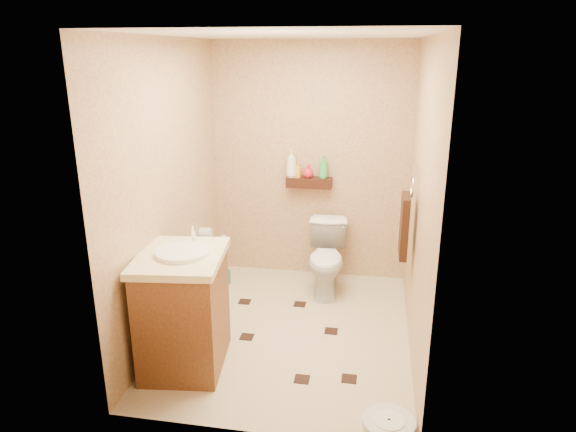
# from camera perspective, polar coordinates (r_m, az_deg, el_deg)

# --- Properties ---
(ground) EXTENTS (2.50, 2.50, 0.00)m
(ground) POSITION_cam_1_polar(r_m,az_deg,el_deg) (4.51, 0.19, -12.62)
(ground) COLOR beige
(ground) RESTS_ON ground
(wall_back) EXTENTS (2.00, 0.04, 2.40)m
(wall_back) POSITION_cam_1_polar(r_m,az_deg,el_deg) (5.23, 2.51, 5.87)
(wall_back) COLOR tan
(wall_back) RESTS_ON ground
(wall_front) EXTENTS (2.00, 0.04, 2.40)m
(wall_front) POSITION_cam_1_polar(r_m,az_deg,el_deg) (2.87, -3.97, -4.45)
(wall_front) COLOR tan
(wall_front) RESTS_ON ground
(wall_left) EXTENTS (0.04, 2.50, 2.40)m
(wall_left) POSITION_cam_1_polar(r_m,az_deg,el_deg) (4.31, -13.04, 2.78)
(wall_left) COLOR tan
(wall_left) RESTS_ON ground
(wall_right) EXTENTS (0.04, 2.50, 2.40)m
(wall_right) POSITION_cam_1_polar(r_m,az_deg,el_deg) (4.00, 14.49, 1.49)
(wall_right) COLOR tan
(wall_right) RESTS_ON ground
(ceiling) EXTENTS (2.00, 2.50, 0.02)m
(ceiling) POSITION_cam_1_polar(r_m,az_deg,el_deg) (3.88, 0.23, 19.52)
(ceiling) COLOR white
(ceiling) RESTS_ON wall_back
(wall_shelf) EXTENTS (0.46, 0.14, 0.10)m
(wall_shelf) POSITION_cam_1_polar(r_m,az_deg,el_deg) (5.20, 2.37, 3.75)
(wall_shelf) COLOR #38190F
(wall_shelf) RESTS_ON wall_back
(floor_accents) EXTENTS (1.17, 1.26, 0.01)m
(floor_accents) POSITION_cam_1_polar(r_m,az_deg,el_deg) (4.44, 0.60, -13.11)
(floor_accents) COLOR black
(floor_accents) RESTS_ON ground
(toilet) EXTENTS (0.43, 0.70, 0.69)m
(toilet) POSITION_cam_1_polar(r_m,az_deg,el_deg) (5.07, 4.34, -4.73)
(toilet) COLOR white
(toilet) RESTS_ON ground
(vanity) EXTENTS (0.69, 0.80, 1.04)m
(vanity) POSITION_cam_1_polar(r_m,az_deg,el_deg) (3.95, -11.51, -10.03)
(vanity) COLOR brown
(vanity) RESTS_ON ground
(bathroom_scale) EXTENTS (0.40, 0.40, 0.07)m
(bathroom_scale) POSITION_cam_1_polar(r_m,az_deg,el_deg) (3.57, 11.13, -21.74)
(bathroom_scale) COLOR silver
(bathroom_scale) RESTS_ON ground
(toilet_brush) EXTENTS (0.12, 0.12, 0.52)m
(toilet_brush) POSITION_cam_1_polar(r_m,az_deg,el_deg) (5.32, -7.08, -5.58)
(toilet_brush) COLOR #1B6E66
(toilet_brush) RESTS_ON ground
(towel_ring) EXTENTS (0.12, 0.30, 0.76)m
(towel_ring) POSITION_cam_1_polar(r_m,az_deg,el_deg) (4.30, 12.85, -0.77)
(towel_ring) COLOR silver
(towel_ring) RESTS_ON wall_right
(toilet_paper) EXTENTS (0.12, 0.11, 0.12)m
(toilet_paper) POSITION_cam_1_polar(r_m,az_deg,el_deg) (5.04, -9.14, -1.90)
(toilet_paper) COLOR silver
(toilet_paper) RESTS_ON wall_left
(bottle_a) EXTENTS (0.15, 0.15, 0.28)m
(bottle_a) POSITION_cam_1_polar(r_m,az_deg,el_deg) (5.18, 0.38, 5.87)
(bottle_a) COLOR white
(bottle_a) RESTS_ON wall_shelf
(bottle_b) EXTENTS (0.08, 0.08, 0.15)m
(bottle_b) POSITION_cam_1_polar(r_m,az_deg,el_deg) (5.19, 1.08, 5.14)
(bottle_b) COLOR gold
(bottle_b) RESTS_ON wall_shelf
(bottle_c) EXTENTS (0.14, 0.14, 0.13)m
(bottle_c) POSITION_cam_1_polar(r_m,az_deg,el_deg) (5.17, 2.26, 5.01)
(bottle_c) COLOR red
(bottle_c) RESTS_ON wall_shelf
(bottle_d) EXTENTS (0.10, 0.10, 0.23)m
(bottle_d) POSITION_cam_1_polar(r_m,az_deg,el_deg) (5.14, 3.95, 5.48)
(bottle_d) COLOR green
(bottle_d) RESTS_ON wall_shelf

